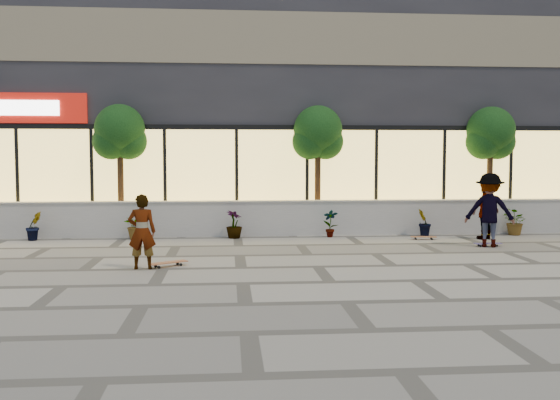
{
  "coord_description": "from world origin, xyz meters",
  "views": [
    {
      "loc": [
        -0.26,
        -11.42,
        2.35
      ],
      "look_at": [
        0.98,
        3.53,
        1.3
      ],
      "focal_mm": 40.0,
      "sensor_mm": 36.0,
      "label": 1
    }
  ],
  "objects": [
    {
      "name": "shrub_g",
      "position": [
        8.3,
        6.45,
        0.41
      ],
      "size": [
        0.77,
        0.84,
        0.81
      ],
      "primitive_type": "imported",
      "rotation": [
        0.0,
        0.0,
        4.92
      ],
      "color": "black",
      "rests_on": "ground"
    },
    {
      "name": "skateboard_center",
      "position": [
        -1.55,
        1.89,
        0.09
      ],
      "size": [
        0.83,
        0.64,
        0.1
      ],
      "rotation": [
        0.0,
        0.0,
        0.57
      ],
      "color": "#9D5533",
      "rests_on": "ground"
    },
    {
      "name": "shrub_e",
      "position": [
        2.7,
        6.45,
        0.41
      ],
      "size": [
        0.46,
        0.35,
        0.81
      ],
      "primitive_type": "imported",
      "rotation": [
        0.0,
        0.0,
        3.28
      ],
      "color": "black",
      "rests_on": "ground"
    },
    {
      "name": "shrub_d",
      "position": [
        -0.1,
        6.45,
        0.41
      ],
      "size": [
        0.64,
        0.64,
        0.81
      ],
      "primitive_type": "imported",
      "rotation": [
        0.0,
        0.0,
        2.46
      ],
      "color": "black",
      "rests_on": "ground"
    },
    {
      "name": "tree_midwest",
      "position": [
        -3.5,
        7.7,
        2.99
      ],
      "size": [
        1.6,
        1.5,
        3.92
      ],
      "color": "#462719",
      "rests_on": "ground"
    },
    {
      "name": "tree_mideast",
      "position": [
        2.5,
        7.7,
        2.99
      ],
      "size": [
        1.6,
        1.5,
        3.92
      ],
      "color": "#462719",
      "rests_on": "ground"
    },
    {
      "name": "shrub_b",
      "position": [
        -5.7,
        6.45,
        0.41
      ],
      "size": [
        0.57,
        0.57,
        0.81
      ],
      "primitive_type": "imported",
      "rotation": [
        0.0,
        0.0,
        0.82
      ],
      "color": "black",
      "rests_on": "ground"
    },
    {
      "name": "tree_east",
      "position": [
        8.0,
        7.7,
        2.99
      ],
      "size": [
        1.6,
        1.5,
        3.92
      ],
      "color": "#462719",
      "rests_on": "ground"
    },
    {
      "name": "planter_wall",
      "position": [
        0.0,
        7.0,
        0.52
      ],
      "size": [
        22.0,
        0.42,
        1.04
      ],
      "color": "silver",
      "rests_on": "ground"
    },
    {
      "name": "ground",
      "position": [
        0.0,
        0.0,
        0.0
      ],
      "size": [
        80.0,
        80.0,
        0.0
      ],
      "primitive_type": "plane",
      "color": "#AAA494",
      "rests_on": "ground"
    },
    {
      "name": "shrub_c",
      "position": [
        -2.9,
        6.45,
        0.41
      ],
      "size": [
        0.68,
        0.77,
        0.81
      ],
      "primitive_type": "imported",
      "rotation": [
        0.0,
        0.0,
        1.64
      ],
      "color": "black",
      "rests_on": "ground"
    },
    {
      "name": "retail_building",
      "position": [
        -0.0,
        12.49,
        4.25
      ],
      "size": [
        24.0,
        9.17,
        8.5
      ],
      "color": "#28272C",
      "rests_on": "ground"
    },
    {
      "name": "skater_right_near",
      "position": [
        7.0,
        5.6,
        0.77
      ],
      "size": [
        0.98,
        0.66,
        1.54
      ],
      "primitive_type": "imported",
      "rotation": [
        0.0,
        0.0,
        3.48
      ],
      "color": "white",
      "rests_on": "ground"
    },
    {
      "name": "shrub_f",
      "position": [
        5.5,
        6.45,
        0.41
      ],
      "size": [
        0.55,
        0.57,
        0.81
      ],
      "primitive_type": "imported",
      "rotation": [
        0.0,
        0.0,
        4.1
      ],
      "color": "black",
      "rests_on": "ground"
    },
    {
      "name": "skateboard_right_near",
      "position": [
        5.25,
        5.71,
        0.07
      ],
      "size": [
        0.74,
        0.29,
        0.09
      ],
      "rotation": [
        0.0,
        0.0,
        -0.15
      ],
      "color": "#9A5932",
      "rests_on": "ground"
    },
    {
      "name": "skateboard_right_far",
      "position": [
        6.5,
        4.25,
        0.07
      ],
      "size": [
        0.72,
        0.19,
        0.09
      ],
      "rotation": [
        0.0,
        0.0,
        0.0
      ],
      "color": "#605094",
      "rests_on": "ground"
    },
    {
      "name": "skater_center",
      "position": [
        -2.06,
        1.68,
        0.79
      ],
      "size": [
        0.58,
        0.39,
        1.57
      ],
      "primitive_type": "imported",
      "rotation": [
        0.0,
        0.0,
        3.17
      ],
      "color": "silver",
      "rests_on": "ground"
    },
    {
      "name": "skater_right_far",
      "position": [
        6.5,
        4.19,
        0.96
      ],
      "size": [
        1.42,
        1.15,
        1.92
      ],
      "primitive_type": "imported",
      "rotation": [
        0.0,
        0.0,
        2.73
      ],
      "color": "maroon",
      "rests_on": "ground"
    }
  ]
}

